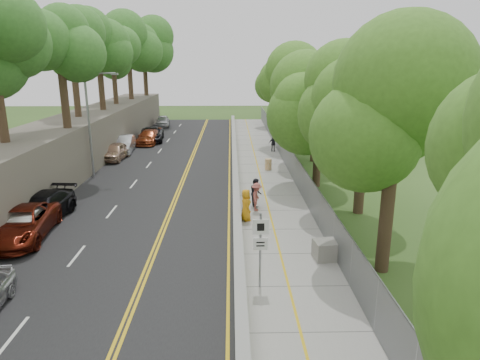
{
  "coord_description": "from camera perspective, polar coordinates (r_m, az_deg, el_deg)",
  "views": [
    {
      "loc": [
        -0.06,
        -18.18,
        8.66
      ],
      "look_at": [
        0.5,
        8.0,
        1.4
      ],
      "focal_mm": 32.0,
      "sensor_mm": 36.0,
      "label": 1
    }
  ],
  "objects": [
    {
      "name": "car_6",
      "position": [
        49.18,
        -11.75,
        5.99
      ],
      "size": [
        3.12,
        5.8,
        1.55
      ],
      "primitive_type": "imported",
      "rotation": [
        0.0,
        0.0,
        0.1
      ],
      "color": "black",
      "rests_on": "road"
    },
    {
      "name": "painter_1",
      "position": [
        24.39,
        0.74,
        -3.12
      ],
      "size": [
        0.57,
        0.7,
        1.65
      ],
      "primitive_type": "imported",
      "rotation": [
        0.0,
        0.0,
        1.91
      ],
      "color": "silver",
      "rests_on": "sidewalk"
    },
    {
      "name": "car_3",
      "position": [
        26.19,
        -24.93,
        -3.43
      ],
      "size": [
        2.64,
        5.5,
        1.55
      ],
      "primitive_type": "imported",
      "rotation": [
        0.0,
        0.0,
        -0.09
      ],
      "color": "black",
      "rests_on": "road"
    },
    {
      "name": "construction_barrel",
      "position": [
        35.27,
        3.79,
        2.1
      ],
      "size": [
        0.56,
        0.56,
        0.91
      ],
      "primitive_type": "cylinder",
      "color": "#C36E0C",
      "rests_on": "sidewalk"
    },
    {
      "name": "car_2",
      "position": [
        24.12,
        -27.18,
        -5.24
      ],
      "size": [
        3.17,
        5.92,
        1.58
      ],
      "primitive_type": "imported",
      "rotation": [
        0.0,
        0.0,
        0.1
      ],
      "color": "#5C170B",
      "rests_on": "road"
    },
    {
      "name": "rock_embankment",
      "position": [
        36.41,
        -22.91,
        3.73
      ],
      "size": [
        5.0,
        66.0,
        4.0
      ],
      "primitive_type": "cube",
      "color": "#595147",
      "rests_on": "ground"
    },
    {
      "name": "car_8",
      "position": [
        60.28,
        -10.28,
        7.75
      ],
      "size": [
        2.19,
        4.58,
        1.51
      ],
      "primitive_type": "imported",
      "rotation": [
        0.0,
        0.0,
        0.09
      ],
      "color": "#B4B5B8",
      "rests_on": "road"
    },
    {
      "name": "car_4",
      "position": [
        40.49,
        -16.32,
        3.67
      ],
      "size": [
        2.17,
        4.59,
        1.52
      ],
      "primitive_type": "imported",
      "rotation": [
        0.0,
        0.0,
        -0.09
      ],
      "color": "tan",
      "rests_on": "road"
    },
    {
      "name": "painter_3",
      "position": [
        25.44,
        2.24,
        -2.26
      ],
      "size": [
        0.81,
        1.19,
        1.71
      ],
      "primitive_type": "imported",
      "rotation": [
        0.0,
        0.0,
        1.4
      ],
      "color": "#A05048",
      "rests_on": "sidewalk"
    },
    {
      "name": "car_7",
      "position": [
        47.64,
        -12.08,
        5.62
      ],
      "size": [
        2.34,
        5.15,
        1.46
      ],
      "primitive_type": "imported",
      "rotation": [
        0.0,
        0.0,
        -0.06
      ],
      "color": "#913A1B",
      "rests_on": "road"
    },
    {
      "name": "streetlight",
      "position": [
        34.06,
        -19.19,
        7.87
      ],
      "size": [
        2.52,
        0.22,
        8.0
      ],
      "color": "gray",
      "rests_on": "ground"
    },
    {
      "name": "sidewalk",
      "position": [
        34.38,
        3.17,
        0.93
      ],
      "size": [
        4.2,
        66.0,
        0.05
      ],
      "primitive_type": "cube",
      "color": "gray",
      "rests_on": "ground"
    },
    {
      "name": "painter_2",
      "position": [
        26.24,
        2.13,
        -1.66
      ],
      "size": [
        0.79,
        0.95,
        1.75
      ],
      "primitive_type": "imported",
      "rotation": [
        0.0,
        0.0,
        1.74
      ],
      "color": "black",
      "rests_on": "sidewalk"
    },
    {
      "name": "road",
      "position": [
        34.7,
        -10.04,
        0.83
      ],
      "size": [
        11.2,
        66.0,
        0.04
      ],
      "primitive_type": "cube",
      "color": "black",
      "rests_on": "ground"
    },
    {
      "name": "jersey_barrier",
      "position": [
        34.22,
        -0.67,
        1.35
      ],
      "size": [
        0.42,
        66.0,
        0.6
      ],
      "primitive_type": "cube",
      "color": "#C4E339",
      "rests_on": "ground"
    },
    {
      "name": "chainlink_fence",
      "position": [
        34.37,
        6.69,
        2.51
      ],
      "size": [
        0.04,
        66.0,
        2.0
      ],
      "primitive_type": "cube",
      "color": "slate",
      "rests_on": "ground"
    },
    {
      "name": "painter_0",
      "position": [
        23.85,
        0.79,
        -3.36
      ],
      "size": [
        0.79,
        1.0,
        1.81
      ],
      "primitive_type": "imported",
      "rotation": [
        0.0,
        0.0,
        1.84
      ],
      "color": "orange",
      "rests_on": "sidewalk"
    },
    {
      "name": "person_far",
      "position": [
        42.55,
        4.47,
        4.86
      ],
      "size": [
        0.97,
        0.51,
        1.58
      ],
      "primitive_type": "imported",
      "rotation": [
        0.0,
        0.0,
        3.0
      ],
      "color": "black",
      "rests_on": "sidewalk"
    },
    {
      "name": "signpost",
      "position": [
        16.61,
        2.74,
        -8.29
      ],
      "size": [
        0.62,
        0.09,
        3.1
      ],
      "color": "gray",
      "rests_on": "sidewalk"
    },
    {
      "name": "car_5",
      "position": [
        43.56,
        -15.26,
        4.64
      ],
      "size": [
        2.18,
        5.14,
        1.65
      ],
      "primitive_type": "imported",
      "rotation": [
        0.0,
        0.0,
        0.09
      ],
      "color": "silver",
      "rests_on": "road"
    },
    {
      "name": "trees_embankment",
      "position": [
        35.66,
        -23.62,
        17.23
      ],
      "size": [
        6.4,
        66.0,
        13.0
      ],
      "primitive_type": null,
      "color": "#3E7E2C",
      "rests_on": "rock_embankment"
    },
    {
      "name": "trees_fenceside",
      "position": [
        33.96,
        11.04,
        12.42
      ],
      "size": [
        7.0,
        66.0,
        14.0
      ],
      "primitive_type": null,
      "color": "#4E8A29",
      "rests_on": "ground"
    },
    {
      "name": "ground",
      "position": [
        20.13,
        -0.95,
        -9.98
      ],
      "size": [
        140.0,
        140.0,
        0.0
      ],
      "primitive_type": "plane",
      "color": "#33511E",
      "rests_on": "ground"
    },
    {
      "name": "concrete_block",
      "position": [
        19.93,
        11.67,
        -9.1
      ],
      "size": [
        1.38,
        1.11,
        0.84
      ],
      "primitive_type": "cube",
      "rotation": [
        0.0,
        0.0,
        0.14
      ],
      "color": "slate",
      "rests_on": "sidewalk"
    },
    {
      "name": "car_1",
      "position": [
        24.25,
        -27.03,
        -5.42
      ],
      "size": [
        1.66,
        4.12,
        1.33
      ],
      "primitive_type": "imported",
      "rotation": [
        0.0,
        0.0,
        0.06
      ],
      "color": "silver",
      "rests_on": "road"
    }
  ]
}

